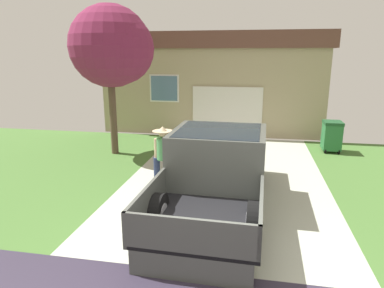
{
  "coord_description": "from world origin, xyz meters",
  "views": [
    {
      "loc": [
        0.7,
        -4.59,
        3.27
      ],
      "look_at": [
        -0.75,
        3.12,
        1.22
      ],
      "focal_mm": 32.15,
      "sensor_mm": 36.0,
      "label": 1
    }
  ],
  "objects_px": {
    "wheeled_trash_bin": "(332,135)",
    "person_with_hat": "(163,156)",
    "handbag": "(159,190)",
    "house_with_garage": "(217,80)",
    "pickup_truck": "(218,170)",
    "front_yard_tree": "(112,49)"
  },
  "relations": [
    {
      "from": "house_with_garage",
      "to": "wheeled_trash_bin",
      "type": "xyz_separation_m",
      "value": [
        4.49,
        -4.39,
        -1.53
      ]
    },
    {
      "from": "handbag",
      "to": "wheeled_trash_bin",
      "type": "height_order",
      "value": "wheeled_trash_bin"
    },
    {
      "from": "pickup_truck",
      "to": "person_with_hat",
      "type": "relative_size",
      "value": 3.33
    },
    {
      "from": "pickup_truck",
      "to": "handbag",
      "type": "xyz_separation_m",
      "value": [
        -1.42,
        0.06,
        -0.62
      ]
    },
    {
      "from": "handbag",
      "to": "house_with_garage",
      "type": "xyz_separation_m",
      "value": [
        0.32,
        9.14,
        1.99
      ]
    },
    {
      "from": "person_with_hat",
      "to": "front_yard_tree",
      "type": "distance_m",
      "value": 4.59
    },
    {
      "from": "house_with_garage",
      "to": "pickup_truck",
      "type": "bearing_deg",
      "value": -83.22
    },
    {
      "from": "wheeled_trash_bin",
      "to": "pickup_truck",
      "type": "bearing_deg",
      "value": -125.21
    },
    {
      "from": "person_with_hat",
      "to": "front_yard_tree",
      "type": "xyz_separation_m",
      "value": [
        -2.43,
        2.94,
        2.55
      ]
    },
    {
      "from": "house_with_garage",
      "to": "front_yard_tree",
      "type": "xyz_separation_m",
      "value": [
        -2.71,
        -5.95,
        1.35
      ]
    },
    {
      "from": "house_with_garage",
      "to": "front_yard_tree",
      "type": "distance_m",
      "value": 6.67
    },
    {
      "from": "person_with_hat",
      "to": "house_with_garage",
      "type": "bearing_deg",
      "value": 92.57
    },
    {
      "from": "person_with_hat",
      "to": "wheeled_trash_bin",
      "type": "relative_size",
      "value": 1.52
    },
    {
      "from": "handbag",
      "to": "wheeled_trash_bin",
      "type": "bearing_deg",
      "value": 44.61
    },
    {
      "from": "pickup_truck",
      "to": "handbag",
      "type": "relative_size",
      "value": 14.47
    },
    {
      "from": "person_with_hat",
      "to": "house_with_garage",
      "type": "height_order",
      "value": "house_with_garage"
    },
    {
      "from": "pickup_truck",
      "to": "handbag",
      "type": "bearing_deg",
      "value": 178.79
    },
    {
      "from": "person_with_hat",
      "to": "handbag",
      "type": "height_order",
      "value": "person_with_hat"
    },
    {
      "from": "wheeled_trash_bin",
      "to": "person_with_hat",
      "type": "bearing_deg",
      "value": -136.68
    },
    {
      "from": "handbag",
      "to": "front_yard_tree",
      "type": "bearing_deg",
      "value": 126.79
    },
    {
      "from": "person_with_hat",
      "to": "house_with_garage",
      "type": "xyz_separation_m",
      "value": [
        0.28,
        8.89,
        1.2
      ]
    },
    {
      "from": "handbag",
      "to": "front_yard_tree",
      "type": "xyz_separation_m",
      "value": [
        -2.39,
        3.19,
        3.34
      ]
    }
  ]
}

